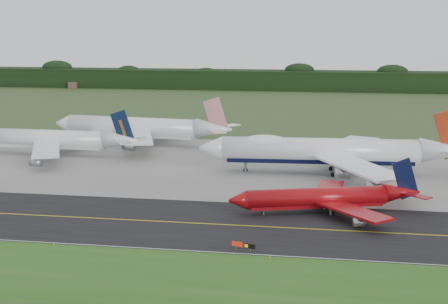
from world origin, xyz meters
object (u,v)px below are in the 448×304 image
Objects in this scene: jet_ba_747 at (329,151)px; jet_navy_gold at (51,140)px; jet_red_737 at (327,198)px; jet_star_tail at (141,128)px; taxiway_sign at (243,245)px.

jet_ba_747 is 1.28× the size of jet_navy_gold.
jet_star_tail is (-61.15, 69.34, 2.46)m from jet_red_737.
taxiway_sign is (68.82, -73.74, -3.74)m from jet_navy_gold.
jet_star_tail is (21.98, 21.68, 0.79)m from jet_navy_gold.
jet_ba_747 is 35.89m from jet_red_737.
jet_red_737 is at bearing -90.73° from jet_ba_747.
jet_ba_747 is 70.16m from jet_star_tail.
jet_star_tail reaches higher than jet_red_737.
jet_navy_gold is 0.89× the size of jet_star_tail.
taxiway_sign is (-14.76, -61.84, -5.12)m from jet_ba_747.
jet_red_737 reaches higher than taxiway_sign.
jet_navy_gold is (-83.58, 11.90, -1.38)m from jet_ba_747.
jet_red_737 is 92.48m from jet_star_tail.
jet_star_tail is 106.39m from taxiway_sign.
taxiway_sign is at bearing -118.75° from jet_red_737.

